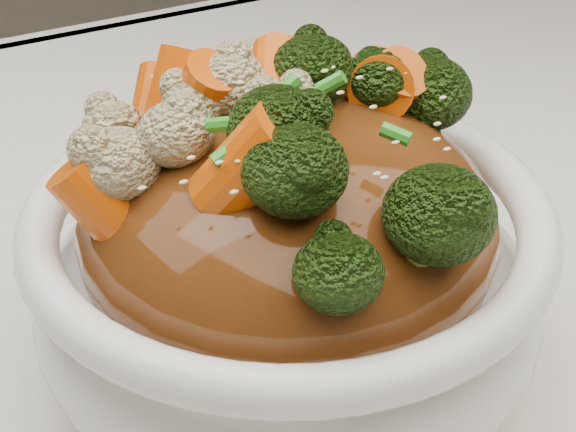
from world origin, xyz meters
TOP-DOWN VIEW (x-y plane):
  - tablecloth at (0.00, 0.00)m, footprint 1.20×0.80m
  - bowl at (-0.01, -0.00)m, footprint 0.27×0.27m
  - sauce_base at (-0.01, -0.00)m, footprint 0.22×0.22m
  - carrots at (-0.01, -0.00)m, footprint 0.22×0.22m
  - broccoli at (-0.01, -0.00)m, footprint 0.22×0.22m
  - cauliflower at (-0.01, -0.00)m, footprint 0.22×0.22m
  - scallions at (-0.01, -0.00)m, footprint 0.16×0.16m
  - sesame_seeds at (-0.01, -0.00)m, footprint 0.19×0.19m

SIDE VIEW (x-z plane):
  - tablecloth at x=0.00m, z-range 0.71..0.75m
  - bowl at x=-0.01m, z-range 0.75..0.83m
  - sauce_base at x=-0.01m, z-range 0.77..0.87m
  - cauliflower at x=-0.01m, z-range 0.86..0.90m
  - broccoli at x=-0.01m, z-range 0.86..0.90m
  - carrots at x=-0.01m, z-range 0.86..0.90m
  - scallions at x=-0.01m, z-range 0.87..0.89m
  - sesame_seeds at x=-0.01m, z-range 0.88..0.89m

